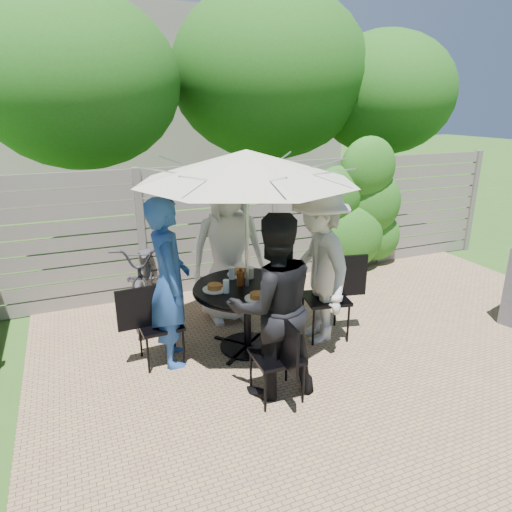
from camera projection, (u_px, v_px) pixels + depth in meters
name	position (u px, v px, depth m)	size (l,w,h in m)	color
backyard_envelope	(169.00, 105.00, 12.82)	(60.00, 60.00, 5.00)	#32561B
patio_table	(247.00, 306.00, 5.01)	(1.26, 1.26, 0.76)	black
umbrella	(246.00, 166.00, 4.53)	(2.48, 2.48, 2.21)	silver
chair_back	(227.00, 294.00, 5.96)	(0.47, 0.68, 0.92)	black
person_back	(228.00, 249.00, 5.63)	(0.91, 0.59, 1.87)	silver
chair_left	(160.00, 340.00, 4.81)	(0.65, 0.45, 0.89)	black
person_left	(169.00, 283.00, 4.65)	(0.66, 0.43, 1.80)	#244E9E
chair_front	(277.00, 373.00, 4.22)	(0.44, 0.65, 0.90)	black
person_front	(273.00, 307.00, 4.14)	(0.86, 0.67, 1.76)	black
chair_right	(326.00, 313.00, 5.35)	(0.76, 0.57, 1.00)	black
person_right	(318.00, 266.00, 5.12)	(1.17, 0.67, 1.81)	silver
plate_back	(238.00, 273.00, 5.25)	(0.26, 0.26, 0.06)	white
plate_left	(215.00, 288.00, 4.82)	(0.26, 0.26, 0.06)	white
plate_front	(257.00, 297.00, 4.60)	(0.26, 0.26, 0.06)	white
plate_right	(278.00, 280.00, 5.03)	(0.26, 0.26, 0.06)	white
glass_back	(232.00, 273.00, 5.12)	(0.07, 0.07, 0.14)	silver
glass_left	(226.00, 286.00, 4.74)	(0.07, 0.07, 0.14)	silver
glass_front	(264.00, 288.00, 4.71)	(0.07, 0.07, 0.14)	silver
syrup_jug	(241.00, 278.00, 4.94)	(0.09, 0.09, 0.16)	#59280C
coffee_cup	(250.00, 273.00, 5.14)	(0.08, 0.08, 0.12)	#C6B293
bicycle	(146.00, 274.00, 5.98)	(0.68, 1.95, 1.02)	#333338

